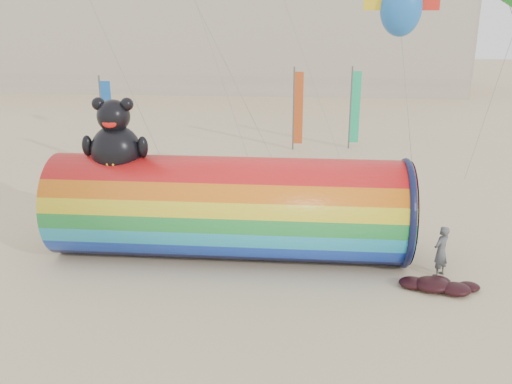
{
  "coord_description": "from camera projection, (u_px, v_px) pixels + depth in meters",
  "views": [
    {
      "loc": [
        2.21,
        -18.1,
        9.0
      ],
      "look_at": [
        0.5,
        1.5,
        2.4
      ],
      "focal_mm": 40.0,
      "sensor_mm": 36.0,
      "label": 1
    }
  ],
  "objects": [
    {
      "name": "fabric_bundle",
      "position": [
        438.0,
        285.0,
        18.66
      ],
      "size": [
        2.62,
        1.35,
        0.41
      ],
      "color": "black",
      "rests_on": "ground"
    },
    {
      "name": "kite_handler",
      "position": [
        441.0,
        251.0,
        19.42
      ],
      "size": [
        0.78,
        0.77,
        1.81
      ],
      "primitive_type": "imported",
      "rotation": [
        0.0,
        0.0,
        3.92
      ],
      "color": "#4E5254",
      "rests_on": "ground"
    },
    {
      "name": "windsock_assembly",
      "position": [
        229.0,
        205.0,
        20.71
      ],
      "size": [
        12.83,
        3.91,
        5.92
      ],
      "color": "red",
      "rests_on": "ground"
    },
    {
      "name": "ground",
      "position": [
        238.0,
        269.0,
        20.14
      ],
      "size": [
        160.0,
        160.0,
        0.0
      ],
      "primitive_type": "plane",
      "color": "#CCB58C",
      "rests_on": "ground"
    },
    {
      "name": "festival_banners",
      "position": [
        259.0,
        112.0,
        34.34
      ],
      "size": [
        14.67,
        5.88,
        5.2
      ],
      "color": "#59595E",
      "rests_on": "ground"
    }
  ]
}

